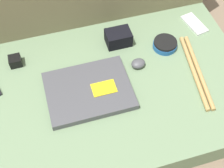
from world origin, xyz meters
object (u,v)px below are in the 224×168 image
phone_black (194,24)px  computer_mouse (138,63)px  speaker_puck (165,44)px  camera_pouch (118,38)px  charger_brick (15,61)px  laptop (89,91)px

phone_black → computer_mouse: bearing=-165.6°
speaker_puck → camera_pouch: size_ratio=0.97×
camera_pouch → computer_mouse: bearing=-74.5°
phone_black → charger_brick: charger_brick is taller
phone_black → charger_brick: (-0.79, -0.00, 0.01)m
laptop → charger_brick: bearing=138.4°
speaker_puck → camera_pouch: (-0.18, 0.08, 0.01)m
laptop → phone_black: bearing=22.3°
phone_black → camera_pouch: (-0.36, -0.01, 0.03)m
laptop → charger_brick: charger_brick is taller
speaker_puck → phone_black: size_ratio=0.73×
laptop → camera_pouch: (0.18, 0.21, 0.02)m
phone_black → charger_brick: bearing=169.3°
camera_pouch → laptop: bearing=-130.0°
computer_mouse → camera_pouch: (-0.04, 0.14, 0.02)m
laptop → computer_mouse: computer_mouse is taller
laptop → speaker_puck: size_ratio=3.16×
computer_mouse → phone_black: 0.35m
laptop → speaker_puck: bearing=20.6°
charger_brick → laptop: bearing=-41.3°
camera_pouch → charger_brick: 0.43m
speaker_puck → charger_brick: bearing=172.4°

